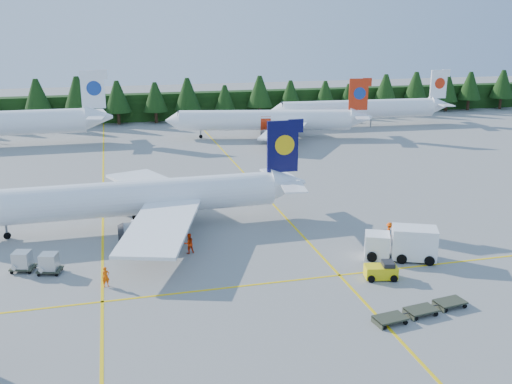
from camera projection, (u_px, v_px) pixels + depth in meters
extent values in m
plane|color=gray|center=(256.00, 256.00, 53.73)|extent=(320.00, 320.00, 0.00)
cube|color=yellow|center=(103.00, 204.00, 68.99)|extent=(0.25, 120.00, 0.01)
cube|color=yellow|center=(262.00, 193.00, 73.73)|extent=(0.25, 120.00, 0.01)
cube|color=yellow|center=(273.00, 283.00, 48.16)|extent=(80.00, 0.25, 0.01)
cube|color=black|center=(166.00, 106.00, 129.06)|extent=(220.00, 4.00, 6.00)
cylinder|color=white|center=(126.00, 198.00, 59.99)|extent=(31.66, 3.96, 3.72)
cube|color=#070839|center=(283.00, 147.00, 62.88)|extent=(3.54, 0.35, 5.77)
cube|color=white|center=(147.00, 182.00, 68.17)|extent=(9.71, 15.00, 1.06)
cylinder|color=slate|center=(133.00, 200.00, 65.75)|extent=(3.18, 1.98, 1.95)
cube|color=white|center=(160.00, 226.00, 53.50)|extent=(9.53, 14.99, 1.06)
cylinder|color=slate|center=(139.00, 232.00, 55.75)|extent=(3.18, 1.98, 1.95)
cylinder|color=slate|center=(7.00, 231.00, 57.78)|extent=(0.22, 0.22, 1.58)
cylinder|color=white|center=(265.00, 120.00, 108.27)|extent=(32.48, 10.54, 3.81)
cone|color=white|center=(173.00, 121.00, 107.63)|extent=(3.41, 4.29, 3.81)
cube|color=red|center=(358.00, 94.00, 107.57)|extent=(3.61, 1.09, 5.91)
cube|color=white|center=(277.00, 116.00, 116.30)|extent=(7.15, 14.80, 1.08)
cylinder|color=slate|center=(268.00, 125.00, 114.15)|extent=(3.59, 2.64, 2.00)
cube|color=white|center=(284.00, 131.00, 100.78)|extent=(12.12, 15.23, 1.08)
cylinder|color=slate|center=(272.00, 135.00, 103.55)|extent=(3.59, 2.64, 2.00)
cylinder|color=slate|center=(201.00, 134.00, 108.57)|extent=(0.23, 0.23, 1.62)
cube|color=white|center=(93.00, 89.00, 103.51)|extent=(4.21, 0.40, 6.87)
cylinder|color=white|center=(358.00, 109.00, 121.38)|extent=(33.46, 5.79, 3.92)
cone|color=white|center=(276.00, 112.00, 118.06)|extent=(2.96, 4.07, 3.92)
cube|color=white|center=(439.00, 84.00, 123.34)|extent=(3.73, 0.55, 6.07)
cylinder|color=slate|center=(301.00, 124.00, 119.83)|extent=(0.24, 0.24, 1.57)
cube|color=white|center=(377.00, 245.00, 53.13)|extent=(2.93, 2.93, 2.33)
cube|color=black|center=(377.00, 240.00, 52.98)|extent=(2.58, 2.69, 1.00)
cube|color=white|center=(414.00, 243.00, 52.45)|extent=(4.64, 3.86, 2.88)
cube|color=yellow|center=(381.00, 272.00, 48.80)|extent=(2.96, 2.00, 1.06)
cube|color=black|center=(388.00, 264.00, 48.63)|extent=(1.21, 1.44, 0.48)
cube|color=#303526|center=(390.00, 318.00, 41.54)|extent=(2.48, 1.74, 0.13)
cube|color=#303526|center=(421.00, 309.00, 42.75)|extent=(2.48, 1.74, 0.13)
cube|color=#303526|center=(450.00, 302.00, 43.96)|extent=(2.48, 1.74, 0.13)
cube|color=#303526|center=(23.00, 267.00, 50.31)|extent=(2.32, 2.00, 0.13)
cube|color=silver|center=(22.00, 259.00, 50.09)|extent=(1.71, 1.67, 1.41)
cube|color=#303526|center=(50.00, 270.00, 49.86)|extent=(2.32, 2.00, 0.13)
cube|color=silver|center=(49.00, 261.00, 49.64)|extent=(1.71, 1.67, 1.41)
imported|color=#FF5605|center=(106.00, 277.00, 47.22)|extent=(0.73, 0.60, 1.74)
imported|color=red|center=(189.00, 243.00, 54.10)|extent=(1.12, 0.96, 1.99)
imported|color=#FA4905|center=(389.00, 232.00, 57.13)|extent=(0.81, 0.96, 1.96)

